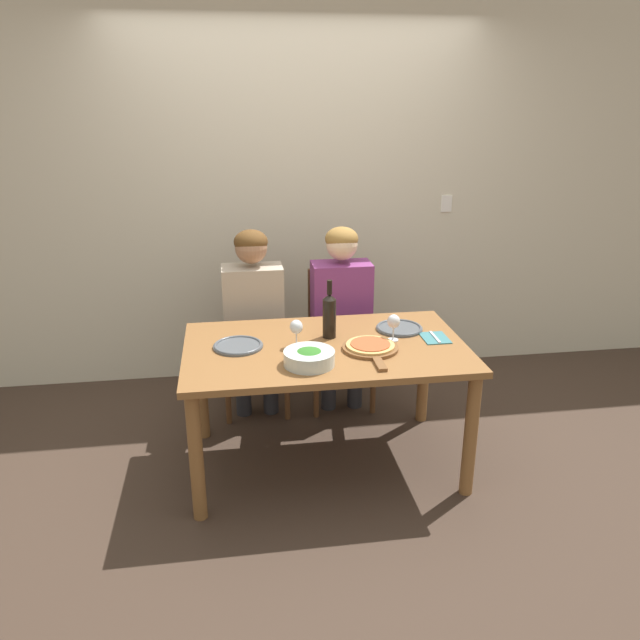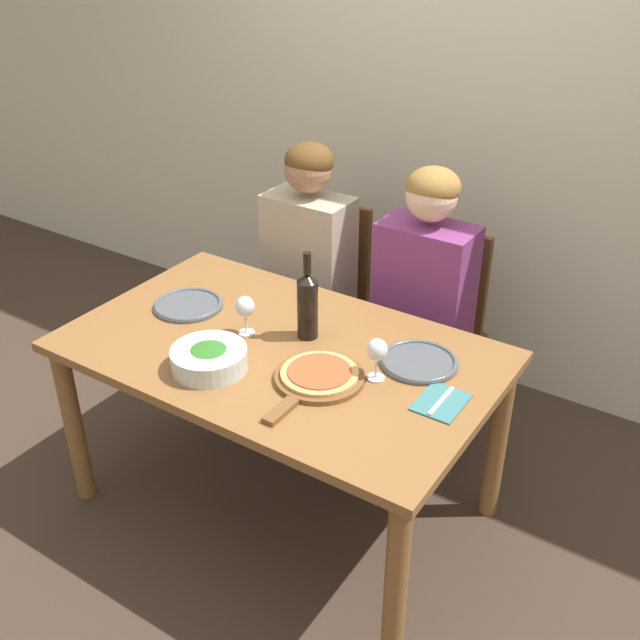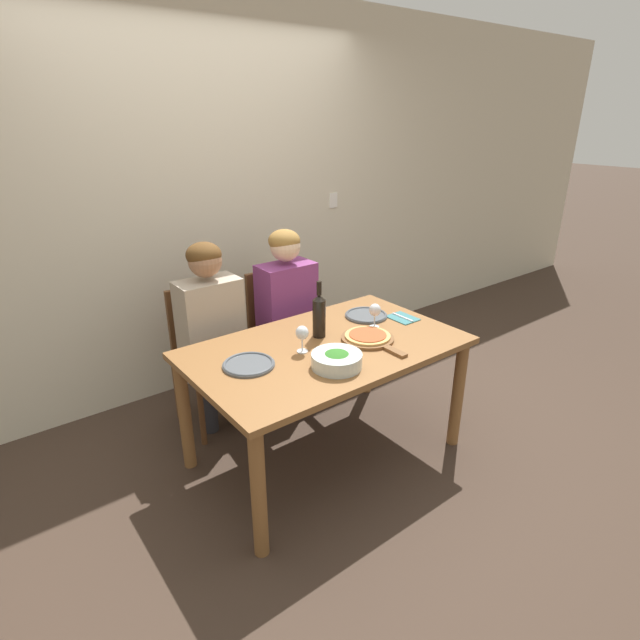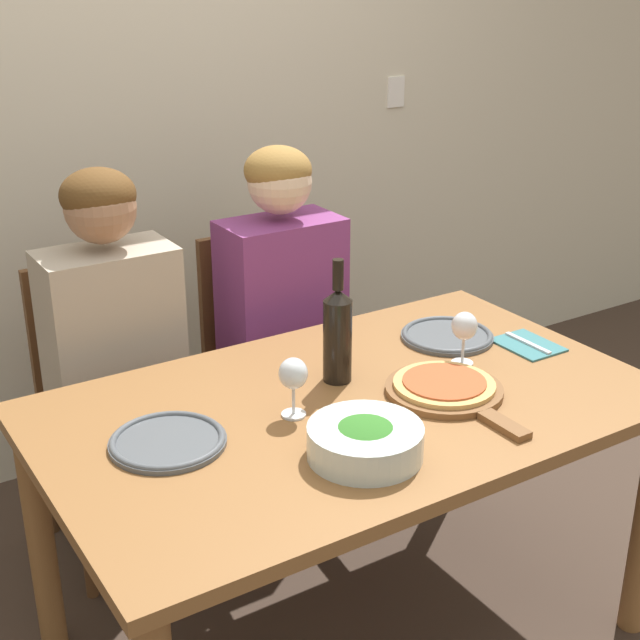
{
  "view_description": "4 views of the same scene",
  "coord_description": "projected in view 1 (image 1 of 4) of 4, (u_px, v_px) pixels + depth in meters",
  "views": [
    {
      "loc": [
        -0.49,
        -3.07,
        2.02
      ],
      "look_at": [
        -0.01,
        0.16,
        0.82
      ],
      "focal_mm": 35.0,
      "sensor_mm": 36.0,
      "label": 1
    },
    {
      "loc": [
        1.34,
        -1.79,
        2.13
      ],
      "look_at": [
        0.07,
        0.15,
        0.79
      ],
      "focal_mm": 42.0,
      "sensor_mm": 36.0,
      "label": 2
    },
    {
      "loc": [
        -1.55,
        -1.96,
        1.92
      ],
      "look_at": [
        0.01,
        0.07,
        0.85
      ],
      "focal_mm": 28.0,
      "sensor_mm": 36.0,
      "label": 3
    },
    {
      "loc": [
        -1.12,
        -1.63,
        1.76
      ],
      "look_at": [
        0.02,
        0.16,
        0.89
      ],
      "focal_mm": 50.0,
      "sensor_mm": 36.0,
      "label": 4
    }
  ],
  "objects": [
    {
      "name": "wine_glass_left",
      "position": [
        296.0,
        328.0,
        3.32
      ],
      "size": [
        0.07,
        0.07,
        0.15
      ],
      "color": "silver",
      "rests_on": "dining_table"
    },
    {
      "name": "dinner_plate_left",
      "position": [
        238.0,
        346.0,
        3.34
      ],
      "size": [
        0.27,
        0.27,
        0.02
      ],
      "color": "#4C5156",
      "rests_on": "dining_table"
    },
    {
      "name": "back_wall",
      "position": [
        296.0,
        193.0,
        4.39
      ],
      "size": [
        10.0,
        0.06,
        2.7
      ],
      "color": "beige",
      "rests_on": "ground"
    },
    {
      "name": "dinner_plate_right",
      "position": [
        399.0,
        328.0,
        3.59
      ],
      "size": [
        0.27,
        0.27,
        0.02
      ],
      "color": "#4C5156",
      "rests_on": "dining_table"
    },
    {
      "name": "chair_right",
      "position": [
        338.0,
        331.0,
        4.22
      ],
      "size": [
        0.42,
        0.42,
        0.9
      ],
      "color": "brown",
      "rests_on": "ground"
    },
    {
      "name": "chair_left",
      "position": [
        254.0,
        336.0,
        4.14
      ],
      "size": [
        0.42,
        0.42,
        0.9
      ],
      "color": "brown",
      "rests_on": "ground"
    },
    {
      "name": "broccoli_bowl",
      "position": [
        309.0,
        358.0,
        3.12
      ],
      "size": [
        0.26,
        0.26,
        0.08
      ],
      "color": "silver",
      "rests_on": "dining_table"
    },
    {
      "name": "ground_plane",
      "position": [
        325.0,
        462.0,
        3.62
      ],
      "size": [
        40.0,
        40.0,
        0.0
      ],
      "primitive_type": "plane",
      "color": "#3D2D23"
    },
    {
      "name": "pizza_on_board",
      "position": [
        371.0,
        347.0,
        3.3
      ],
      "size": [
        0.3,
        0.44,
        0.04
      ],
      "color": "brown",
      "rests_on": "dining_table"
    },
    {
      "name": "wine_bottle",
      "position": [
        329.0,
        315.0,
        3.43
      ],
      "size": [
        0.08,
        0.08,
        0.33
      ],
      "color": "black",
      "rests_on": "dining_table"
    },
    {
      "name": "person_man",
      "position": [
        342.0,
        302.0,
        4.04
      ],
      "size": [
        0.47,
        0.51,
        1.22
      ],
      "color": "#28282D",
      "rests_on": "ground"
    },
    {
      "name": "fork_on_napkin",
      "position": [
        435.0,
        338.0,
        3.46
      ],
      "size": [
        0.14,
        0.18,
        0.01
      ],
      "color": "#387075",
      "rests_on": "dining_table"
    },
    {
      "name": "dining_table",
      "position": [
        325.0,
        362.0,
        3.4
      ],
      "size": [
        1.52,
        0.92,
        0.73
      ],
      "color": "brown",
      "rests_on": "ground"
    },
    {
      "name": "wine_glass_right",
      "position": [
        394.0,
        323.0,
        3.4
      ],
      "size": [
        0.07,
        0.07,
        0.15
      ],
      "color": "silver",
      "rests_on": "dining_table"
    },
    {
      "name": "person_woman",
      "position": [
        253.0,
        306.0,
        3.96
      ],
      "size": [
        0.47,
        0.51,
        1.22
      ],
      "color": "#28282D",
      "rests_on": "ground"
    }
  ]
}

